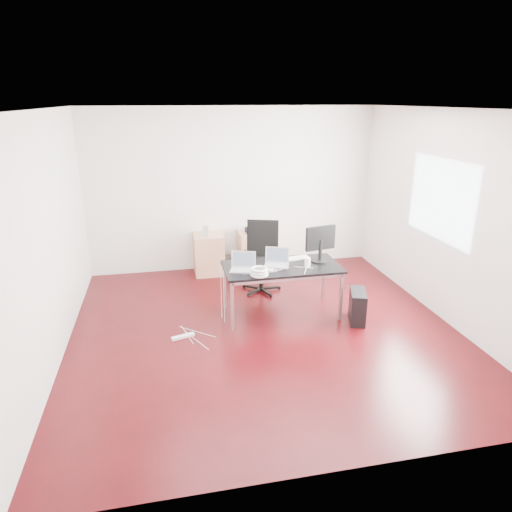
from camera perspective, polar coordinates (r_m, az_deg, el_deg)
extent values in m
plane|color=#320509|center=(6.14, 1.06, -9.18)|extent=(5.00, 5.00, 0.00)
plane|color=silver|center=(5.41, 1.25, 17.94)|extent=(5.00, 5.00, 0.00)
plane|color=silver|center=(8.01, -2.87, 8.22)|extent=(5.00, 0.00, 5.00)
plane|color=silver|center=(3.38, 10.70, -7.79)|extent=(5.00, 0.00, 5.00)
plane|color=silver|center=(5.63, -24.52, 1.80)|extent=(0.00, 5.00, 5.00)
plane|color=silver|center=(6.62, 22.82, 4.42)|extent=(0.00, 5.00, 5.00)
plane|color=white|center=(6.73, 21.99, 6.50)|extent=(0.00, 1.50, 1.50)
cube|color=black|center=(6.28, 3.23, -1.37)|extent=(1.60, 0.80, 0.03)
cube|color=silver|center=(5.97, -2.99, -6.32)|extent=(0.04, 0.04, 0.70)
cube|color=silver|center=(6.60, -3.93, -3.76)|extent=(0.04, 0.04, 0.70)
cube|color=silver|center=(6.34, 10.58, -5.04)|extent=(0.04, 0.04, 0.70)
cube|color=silver|center=(6.94, 8.43, -2.75)|extent=(0.04, 0.04, 0.70)
cylinder|color=black|center=(7.21, 0.64, -2.66)|extent=(0.06, 0.06, 0.47)
cube|color=black|center=(7.12, 0.65, -0.68)|extent=(0.60, 0.58, 0.06)
cube|color=black|center=(7.23, 0.82, 2.19)|extent=(0.47, 0.23, 0.55)
cube|color=tan|center=(7.96, -5.91, 0.24)|extent=(0.50, 0.50, 0.70)
cube|color=tan|center=(8.07, -0.35, 0.61)|extent=(0.50, 0.50, 0.70)
cube|color=black|center=(6.42, 12.56, -6.15)|extent=(0.33, 0.49, 0.44)
cylinder|color=black|center=(8.08, -3.84, -0.99)|extent=(0.29, 0.29, 0.28)
cube|color=white|center=(6.01, -9.10, -9.90)|extent=(0.30, 0.15, 0.04)
cube|color=silver|center=(6.08, -1.65, -1.82)|extent=(0.38, 0.32, 0.01)
cube|color=silver|center=(6.15, -1.54, -0.42)|extent=(0.33, 0.14, 0.22)
cube|color=#475166|center=(6.14, -1.53, -0.44)|extent=(0.29, 0.12, 0.18)
cube|color=silver|center=(6.25, 2.57, -1.23)|extent=(0.39, 0.33, 0.01)
cube|color=silver|center=(6.32, 2.71, 0.13)|extent=(0.32, 0.16, 0.22)
cube|color=#475166|center=(6.32, 2.72, 0.11)|extent=(0.28, 0.14, 0.18)
cylinder|color=black|center=(6.50, 7.97, -0.58)|extent=(0.26, 0.26, 0.02)
cylinder|color=black|center=(6.45, 8.04, 0.76)|extent=(0.05, 0.05, 0.30)
cube|color=black|center=(6.41, 8.06, 2.25)|extent=(0.45, 0.14, 0.34)
cube|color=#475166|center=(6.44, 7.98, 2.32)|extent=(0.39, 0.09, 0.29)
cube|color=white|center=(6.54, 4.80, -0.31)|extent=(0.46, 0.21, 0.02)
cylinder|color=white|center=(6.27, 6.44, -0.77)|extent=(0.09, 0.09, 0.12)
cylinder|color=#512C1C|center=(6.33, 6.41, -0.69)|extent=(0.09, 0.09, 0.10)
torus|color=white|center=(5.92, 0.42, -2.31)|extent=(0.24, 0.24, 0.04)
torus|color=white|center=(5.91, 0.42, -1.99)|extent=(0.23, 0.23, 0.04)
torus|color=white|center=(5.89, 0.42, -1.66)|extent=(0.22, 0.22, 0.04)
cube|color=white|center=(6.06, 1.89, -1.82)|extent=(0.07, 0.07, 0.03)
cube|color=#9E9E9E|center=(7.75, -6.30, 3.12)|extent=(0.11, 0.10, 0.18)
cube|color=black|center=(7.91, -0.15, 3.23)|extent=(0.33, 0.27, 0.09)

